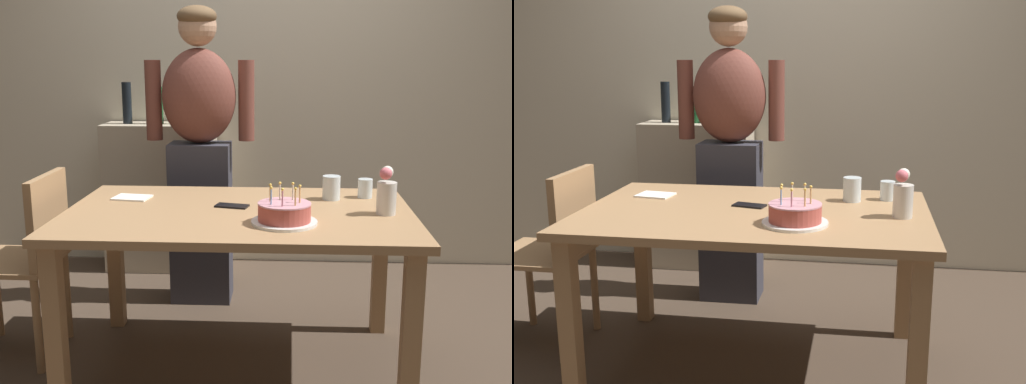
% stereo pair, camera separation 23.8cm
% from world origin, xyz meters
% --- Properties ---
extents(ground_plane, '(10.00, 10.00, 0.00)m').
position_xyz_m(ground_plane, '(0.00, 0.00, 0.00)').
color(ground_plane, '#47382B').
extents(back_wall, '(5.20, 0.10, 2.60)m').
position_xyz_m(back_wall, '(0.00, 1.55, 1.30)').
color(back_wall, beige).
rests_on(back_wall, ground_plane).
extents(dining_table, '(1.50, 0.96, 0.74)m').
position_xyz_m(dining_table, '(0.00, 0.00, 0.64)').
color(dining_table, '#A37A51').
rests_on(dining_table, ground_plane).
extents(birthday_cake, '(0.27, 0.27, 0.16)m').
position_xyz_m(birthday_cake, '(0.20, -0.21, 0.78)').
color(birthday_cake, white).
rests_on(birthday_cake, dining_table).
extents(water_glass_near, '(0.08, 0.08, 0.11)m').
position_xyz_m(water_glass_near, '(0.41, 0.23, 0.80)').
color(water_glass_near, silver).
rests_on(water_glass_near, dining_table).
extents(water_glass_far, '(0.07, 0.07, 0.09)m').
position_xyz_m(water_glass_far, '(0.58, 0.28, 0.78)').
color(water_glass_far, silver).
rests_on(water_glass_far, dining_table).
extents(cell_phone, '(0.16, 0.10, 0.01)m').
position_xyz_m(cell_phone, '(-0.04, 0.06, 0.74)').
color(cell_phone, black).
rests_on(cell_phone, dining_table).
extents(napkin_stack, '(0.18, 0.15, 0.01)m').
position_xyz_m(napkin_stack, '(-0.52, 0.20, 0.74)').
color(napkin_stack, white).
rests_on(napkin_stack, dining_table).
extents(flower_vase, '(0.08, 0.09, 0.21)m').
position_xyz_m(flower_vase, '(0.63, -0.03, 0.83)').
color(flower_vase, silver).
rests_on(flower_vase, dining_table).
extents(person_man_bearded, '(0.61, 0.27, 1.66)m').
position_xyz_m(person_man_bearded, '(-0.29, 0.80, 0.87)').
color(person_man_bearded, '#33333D').
rests_on(person_man_bearded, ground_plane).
extents(dining_chair, '(0.42, 0.42, 0.87)m').
position_xyz_m(dining_chair, '(-0.98, 0.07, 0.52)').
color(dining_chair, '#A37A51').
rests_on(dining_chair, ground_plane).
extents(shelf_cabinet, '(0.72, 0.30, 1.24)m').
position_xyz_m(shelf_cabinet, '(-0.63, 1.33, 0.49)').
color(shelf_cabinet, tan).
rests_on(shelf_cabinet, ground_plane).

